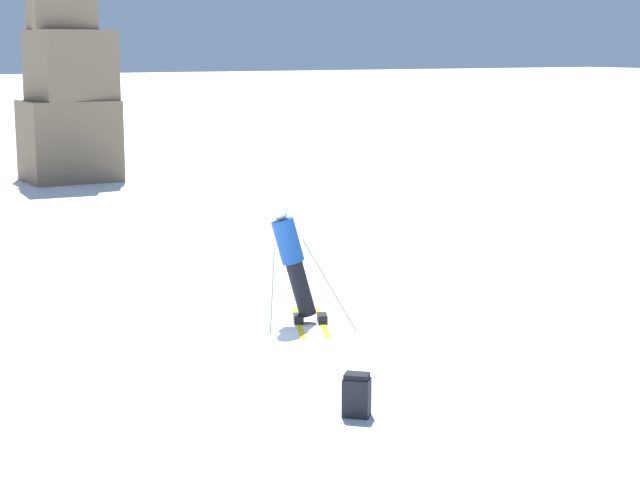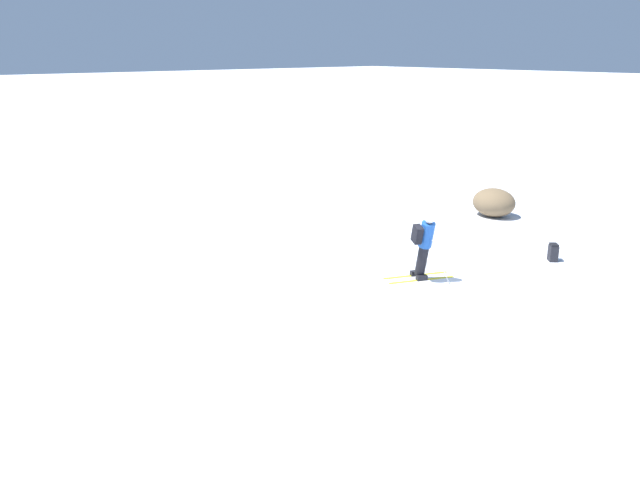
% 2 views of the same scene
% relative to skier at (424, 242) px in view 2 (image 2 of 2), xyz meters
% --- Properties ---
extents(ground_plane, '(300.00, 300.00, 0.00)m').
position_rel_skier_xyz_m(ground_plane, '(-1.01, -0.14, -1.06)').
color(ground_plane, white).
extents(skier, '(1.39, 1.82, 1.90)m').
position_rel_skier_xyz_m(skier, '(0.00, 0.00, 0.00)').
color(skier, yellow).
rests_on(skier, ground).
extents(spare_backpack, '(0.37, 0.37, 0.50)m').
position_rel_skier_xyz_m(spare_backpack, '(-1.32, -4.00, -0.81)').
color(spare_backpack, black).
rests_on(spare_backpack, ground).
extents(exposed_boulder_0, '(1.53, 1.30, 1.00)m').
position_rel_skier_xyz_m(exposed_boulder_0, '(2.60, -6.91, -0.56)').
color(exposed_boulder_0, brown).
rests_on(exposed_boulder_0, ground).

